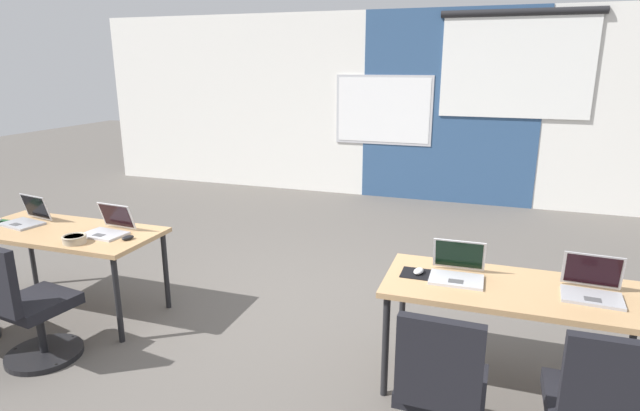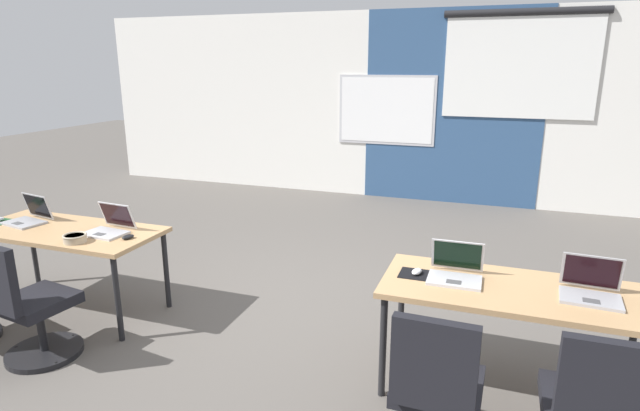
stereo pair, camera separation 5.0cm
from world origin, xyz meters
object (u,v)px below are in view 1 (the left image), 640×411
object	(u,v)px
desk_near_left	(65,237)
mouse_near_right_inner	(419,271)
laptop_near_left_end	(27,218)
chair_near_right_inner	(440,400)
desk_near_right	(516,296)
chair_near_left_inner	(28,313)
snack_bowl	(74,239)
laptop_near_right_end	(592,288)
laptop_near_left_inner	(108,228)
mouse_near_left_inner	(128,238)
laptop_near_right_inner	(457,271)

from	to	relation	value
desk_near_left	mouse_near_right_inner	bearing A→B (deg)	0.32
laptop_near_left_end	chair_near_right_inner	xyz separation A→B (m)	(3.58, -0.83, -0.39)
desk_near_right	chair_near_left_inner	world-z (taller)	chair_near_left_inner
desk_near_right	snack_bowl	bearing A→B (deg)	-175.91
chair_near_right_inner	snack_bowl	world-z (taller)	chair_near_right_inner
desk_near_left	laptop_near_right_end	bearing A→B (deg)	0.31
desk_near_left	desk_near_right	distance (m)	3.50
laptop_near_left_inner	chair_near_right_inner	xyz separation A→B (m)	(2.73, -0.83, -0.39)
desk_near_right	mouse_near_right_inner	bearing A→B (deg)	178.47
mouse_near_left_inner	chair_near_right_inner	distance (m)	2.62
mouse_near_left_inner	mouse_near_right_inner	bearing A→B (deg)	1.20
mouse_near_left_inner	snack_bowl	world-z (taller)	snack_bowl
mouse_near_left_inner	laptop_near_left_inner	bearing A→B (deg)	162.33
desk_near_left	laptop_near_right_end	world-z (taller)	laptop_near_right_end
mouse_near_left_inner	laptop_near_right_end	bearing A→B (deg)	0.91
laptop_near_left_end	mouse_near_left_inner	distance (m)	1.10
desk_near_right	laptop_near_left_end	bearing A→B (deg)	179.35
laptop_near_left_end	laptop_near_left_inner	size ratio (longest dim) A/B	1.06
desk_near_right	laptop_near_right_inner	world-z (taller)	laptop_near_right_inner
desk_near_left	chair_near_left_inner	xyz separation A→B (m)	(0.34, -0.72, -0.28)
laptop_near_left_inner	mouse_near_left_inner	xyz separation A→B (m)	(0.25, -0.08, -0.03)
laptop_near_right_end	chair_near_right_inner	distance (m)	1.18
laptop_near_left_end	laptop_near_left_inner	xyz separation A→B (m)	(0.85, 0.00, -0.00)
desk_near_left	mouse_near_right_inner	distance (m)	2.90
mouse_near_right_inner	chair_near_left_inner	bearing A→B (deg)	-163.89
laptop_near_left_end	chair_near_right_inner	distance (m)	3.69
mouse_near_right_inner	laptop_near_right_end	bearing A→B (deg)	0.28
desk_near_left	laptop_near_left_inner	distance (m)	0.43
desk_near_right	laptop_near_right_end	bearing A→B (deg)	2.94
desk_near_left	mouse_near_left_inner	bearing A→B (deg)	-2.66
laptop_near_right_end	chair_near_right_inner	world-z (taller)	laptop_near_right_end
laptop_near_left_end	chair_near_right_inner	world-z (taller)	laptop_near_left_end
desk_near_left	laptop_near_right_inner	world-z (taller)	laptop_near_right_inner
snack_bowl	chair_near_left_inner	bearing A→B (deg)	-88.85
laptop_near_right_end	mouse_near_right_inner	bearing A→B (deg)	-175.96
laptop_near_left_inner	chair_near_left_inner	distance (m)	0.87
desk_near_right	laptop_near_left_end	size ratio (longest dim) A/B	4.26
desk_near_right	chair_near_right_inner	distance (m)	0.91
laptop_near_right_inner	mouse_near_left_inner	bearing A→B (deg)	-179.21
desk_near_right	chair_near_right_inner	size ratio (longest dim) A/B	1.74
chair_near_left_inner	desk_near_left	bearing A→B (deg)	-56.47
mouse_near_left_inner	chair_near_left_inner	world-z (taller)	chair_near_left_inner
mouse_near_left_inner	mouse_near_right_inner	distance (m)	2.24
mouse_near_left_inner	snack_bowl	size ratio (longest dim) A/B	0.64
mouse_near_left_inner	desk_near_right	bearing A→B (deg)	0.62
mouse_near_left_inner	chair_near_left_inner	size ratio (longest dim) A/B	0.12
snack_bowl	laptop_near_right_inner	bearing A→B (deg)	5.31
laptop_near_right_inner	mouse_near_right_inner	bearing A→B (deg)	-176.40
mouse_near_left_inner	mouse_near_right_inner	size ratio (longest dim) A/B	1.03
desk_near_left	chair_near_left_inner	bearing A→B (deg)	-64.77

